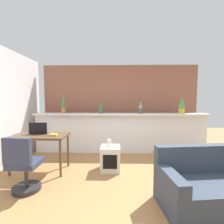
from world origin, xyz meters
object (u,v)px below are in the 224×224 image
at_px(desk, 40,139).
at_px(book_on_desk, 54,135).
at_px(potted_plant_2, 141,108).
at_px(potted_plant_3, 182,105).
at_px(tv_monitor, 38,128).
at_px(vase_on_shelf, 109,143).
at_px(potted_plant_0, 63,105).
at_px(side_cube_shelf, 110,158).
at_px(potted_plant_1, 101,108).
at_px(office_chair, 24,168).
at_px(couch, 217,187).

relative_size(desk, book_on_desk, 7.54).
height_order(potted_plant_2, potted_plant_3, potted_plant_3).
xyz_separation_m(tv_monitor, vase_on_shelf, (1.48, 0.01, -0.30)).
bearing_deg(potted_plant_0, vase_on_shelf, -40.66).
bearing_deg(vase_on_shelf, book_on_desk, -172.39).
distance_m(potted_plant_3, side_cube_shelf, 2.45).
relative_size(potted_plant_1, side_cube_shelf, 0.61).
distance_m(potted_plant_2, potted_plant_3, 1.11).
bearing_deg(vase_on_shelf, office_chair, -146.30).
xyz_separation_m(potted_plant_1, tv_monitor, (-1.21, -1.10, -0.37)).
xyz_separation_m(potted_plant_1, vase_on_shelf, (0.28, -1.10, -0.67)).
bearing_deg(side_cube_shelf, potted_plant_2, 55.14).
bearing_deg(book_on_desk, couch, -21.11).
relative_size(desk, couch, 0.67).
relative_size(side_cube_shelf, vase_on_shelf, 3.49).
bearing_deg(desk, side_cube_shelf, 2.45).
relative_size(potted_plant_3, side_cube_shelf, 0.90).
xyz_separation_m(side_cube_shelf, vase_on_shelf, (-0.03, 0.03, 0.32)).
bearing_deg(vase_on_shelf, potted_plant_2, 53.64).
relative_size(tv_monitor, book_on_desk, 2.54).
height_order(potted_plant_2, tv_monitor, potted_plant_2).
bearing_deg(office_chair, potted_plant_0, 89.78).
xyz_separation_m(book_on_desk, couch, (2.63, -1.02, -0.49)).
bearing_deg(tv_monitor, office_chair, -78.89).
height_order(potted_plant_1, couch, potted_plant_1).
height_order(office_chair, side_cube_shelf, office_chair).
xyz_separation_m(desk, book_on_desk, (0.31, -0.06, 0.10)).
relative_size(potted_plant_0, potted_plant_1, 1.66).
bearing_deg(book_on_desk, office_chair, -105.94).
distance_m(potted_plant_0, potted_plant_1, 1.03).
distance_m(potted_plant_3, desk, 3.59).
bearing_deg(side_cube_shelf, tv_monitor, 179.30).
bearing_deg(side_cube_shelf, potted_plant_3, 31.18).
height_order(potted_plant_1, desk, potted_plant_1).
xyz_separation_m(potted_plant_0, desk, (-0.11, -1.21, -0.64)).
distance_m(side_cube_shelf, book_on_desk, 1.25).
height_order(potted_plant_1, potted_plant_3, potted_plant_3).
bearing_deg(potted_plant_2, side_cube_shelf, -124.86).
distance_m(potted_plant_0, potted_plant_2, 2.11).
distance_m(potted_plant_1, couch, 3.05).
height_order(desk, tv_monitor, tv_monitor).
bearing_deg(book_on_desk, potted_plant_0, 98.96).
relative_size(potted_plant_3, office_chair, 0.49).
distance_m(potted_plant_0, book_on_desk, 1.39).
relative_size(tv_monitor, office_chair, 0.41).
xyz_separation_m(potted_plant_3, vase_on_shelf, (-1.91, -1.12, -0.74)).
bearing_deg(desk, potted_plant_2, 28.04).
height_order(desk, side_cube_shelf, desk).
relative_size(office_chair, side_cube_shelf, 1.82).
height_order(side_cube_shelf, couch, couch).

